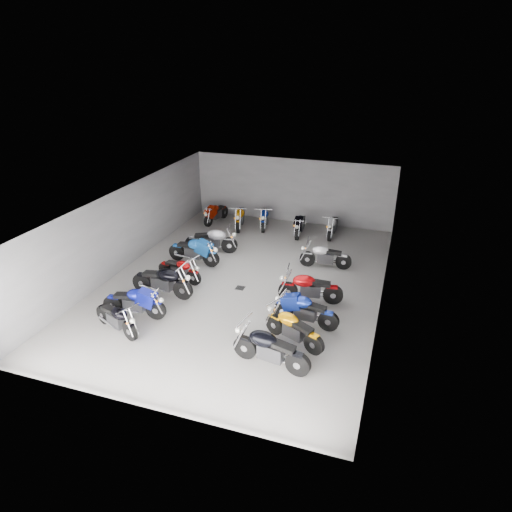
# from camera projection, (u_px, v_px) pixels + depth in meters

# --- Properties ---
(ground) EXTENTS (14.00, 14.00, 0.00)m
(ground) POSITION_uv_depth(u_px,v_px,m) (245.00, 282.00, 17.28)
(ground) COLOR gray
(ground) RESTS_ON ground
(wall_back) EXTENTS (10.00, 0.10, 3.20)m
(wall_back) POSITION_uv_depth(u_px,v_px,m) (292.00, 191.00, 22.64)
(wall_back) COLOR slate
(wall_back) RESTS_ON ground
(wall_left) EXTENTS (0.10, 14.00, 3.20)m
(wall_left) POSITION_uv_depth(u_px,v_px,m) (126.00, 228.00, 18.05)
(wall_left) COLOR slate
(wall_left) RESTS_ON ground
(wall_right) EXTENTS (0.10, 14.00, 3.20)m
(wall_right) POSITION_uv_depth(u_px,v_px,m) (385.00, 262.00, 15.17)
(wall_right) COLOR slate
(wall_right) RESTS_ON ground
(ceiling) EXTENTS (10.00, 14.00, 0.04)m
(ceiling) POSITION_uv_depth(u_px,v_px,m) (244.00, 201.00, 15.93)
(ceiling) COLOR black
(ceiling) RESTS_ON wall_back
(drain_grate) EXTENTS (0.32, 0.32, 0.01)m
(drain_grate) POSITION_uv_depth(u_px,v_px,m) (240.00, 288.00, 16.84)
(drain_grate) COLOR black
(drain_grate) RESTS_ON ground
(motorcycle_left_a) EXTENTS (1.95, 0.90, 0.90)m
(motorcycle_left_a) POSITION_uv_depth(u_px,v_px,m) (116.00, 318.00, 14.08)
(motorcycle_left_a) COLOR black
(motorcycle_left_a) RESTS_ON ground
(motorcycle_left_b) EXTENTS (2.20, 0.49, 0.97)m
(motorcycle_left_b) POSITION_uv_depth(u_px,v_px,m) (135.00, 302.00, 14.88)
(motorcycle_left_b) COLOR black
(motorcycle_left_b) RESTS_ON ground
(motorcycle_left_c) EXTENTS (2.38, 0.47, 1.05)m
(motorcycle_left_c) POSITION_uv_depth(u_px,v_px,m) (163.00, 281.00, 16.13)
(motorcycle_left_c) COLOR black
(motorcycle_left_c) RESTS_ON ground
(motorcycle_left_d) EXTENTS (1.95, 0.57, 0.87)m
(motorcycle_left_d) POSITION_uv_depth(u_px,v_px,m) (180.00, 270.00, 17.18)
(motorcycle_left_d) COLOR black
(motorcycle_left_d) RESTS_ON ground
(motorcycle_left_e) EXTENTS (2.31, 0.50, 1.01)m
(motorcycle_left_e) POSITION_uv_depth(u_px,v_px,m) (194.00, 251.00, 18.54)
(motorcycle_left_e) COLOR black
(motorcycle_left_e) RESTS_ON ground
(motorcycle_left_f) EXTENTS (2.27, 0.69, 1.01)m
(motorcycle_left_f) POSITION_uv_depth(u_px,v_px,m) (212.00, 240.00, 19.56)
(motorcycle_left_f) COLOR black
(motorcycle_left_f) RESTS_ON ground
(motorcycle_right_a) EXTENTS (2.33, 0.59, 1.03)m
(motorcycle_right_a) POSITION_uv_depth(u_px,v_px,m) (270.00, 349.00, 12.53)
(motorcycle_right_a) COLOR black
(motorcycle_right_a) RESTS_ON ground
(motorcycle_right_b) EXTENTS (2.01, 1.02, 0.94)m
(motorcycle_right_b) POSITION_uv_depth(u_px,v_px,m) (293.00, 328.00, 13.53)
(motorcycle_right_b) COLOR black
(motorcycle_right_b) RESTS_ON ground
(motorcycle_right_c) EXTENTS (2.19, 0.49, 0.96)m
(motorcycle_right_c) POSITION_uv_depth(u_px,v_px,m) (305.00, 310.00, 14.43)
(motorcycle_right_c) COLOR black
(motorcycle_right_c) RESTS_ON ground
(motorcycle_right_d) EXTENTS (2.25, 0.57, 0.99)m
(motorcycle_right_d) POSITION_uv_depth(u_px,v_px,m) (310.00, 288.00, 15.74)
(motorcycle_right_d) COLOR black
(motorcycle_right_d) RESTS_ON ground
(motorcycle_right_f) EXTENTS (2.07, 0.48, 0.91)m
(motorcycle_right_f) POSITION_uv_depth(u_px,v_px,m) (325.00, 256.00, 18.22)
(motorcycle_right_f) COLOR black
(motorcycle_right_f) RESTS_ON ground
(motorcycle_back_a) EXTENTS (0.54, 2.03, 0.89)m
(motorcycle_back_a) POSITION_uv_depth(u_px,v_px,m) (216.00, 213.00, 22.94)
(motorcycle_back_a) COLOR black
(motorcycle_back_a) RESTS_ON ground
(motorcycle_back_b) EXTENTS (0.67, 2.22, 0.99)m
(motorcycle_back_b) POSITION_uv_depth(u_px,v_px,m) (240.00, 217.00, 22.29)
(motorcycle_back_b) COLOR black
(motorcycle_back_b) RESTS_ON ground
(motorcycle_back_c) EXTENTS (0.63, 2.13, 0.95)m
(motorcycle_back_c) POSITION_uv_depth(u_px,v_px,m) (265.00, 217.00, 22.31)
(motorcycle_back_c) COLOR black
(motorcycle_back_c) RESTS_ON ground
(motorcycle_back_d) EXTENTS (0.44, 2.10, 0.92)m
(motorcycle_back_d) POSITION_uv_depth(u_px,v_px,m) (300.00, 224.00, 21.45)
(motorcycle_back_d) COLOR black
(motorcycle_back_d) RESTS_ON ground
(motorcycle_back_e) EXTENTS (0.39, 2.06, 0.91)m
(motorcycle_back_e) POSITION_uv_depth(u_px,v_px,m) (333.00, 226.00, 21.31)
(motorcycle_back_e) COLOR black
(motorcycle_back_e) RESTS_ON ground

